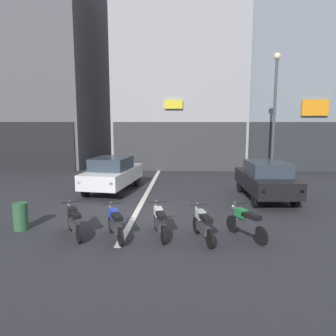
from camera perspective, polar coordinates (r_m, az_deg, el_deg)
ground_plane at (r=11.69m, az=-5.85°, el=-8.26°), size 120.00×120.00×0.00m
lane_centre_line at (r=17.46m, az=-2.69°, el=-2.49°), size 0.20×18.00×0.01m
building_corner_left at (r=28.40m, az=-23.44°, el=14.89°), size 10.66×9.71×13.59m
building_mid_block at (r=25.64m, az=2.30°, el=17.97°), size 8.97×8.99×15.04m
building_far_right at (r=27.53m, az=21.98°, el=23.82°), size 8.51×8.40×21.70m
car_white_crossing_near at (r=15.25m, az=-9.85°, el=-0.90°), size 2.29×4.30×1.64m
car_black_parked_kerbside at (r=14.21m, az=17.04°, el=-1.87°), size 2.01×4.20×1.64m
car_silver_down_street at (r=23.21m, az=3.08°, el=2.52°), size 1.93×4.17×1.64m
street_lamp at (r=17.53m, az=18.46°, el=10.48°), size 0.36×0.36×6.67m
motorcycle_black_row_leftmost at (r=9.86m, az=-16.40°, el=-9.06°), size 0.92×1.47×0.98m
motorcycle_blue_row_left_mid at (r=9.41m, az=-9.37°, el=-9.67°), size 0.80×1.53×0.98m
motorcycle_white_row_centre at (r=9.45m, az=-1.53°, el=-9.46°), size 0.61×1.63×0.98m
motorcycle_silver_row_right_mid at (r=9.22m, az=6.20°, el=-9.99°), size 0.64×1.62×0.98m
motorcycle_green_row_rightmost at (r=9.59m, az=13.66°, el=-9.45°), size 0.95×1.45×0.98m
trash_bin at (r=11.00m, az=-24.76°, el=-7.83°), size 0.44×0.44×0.85m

